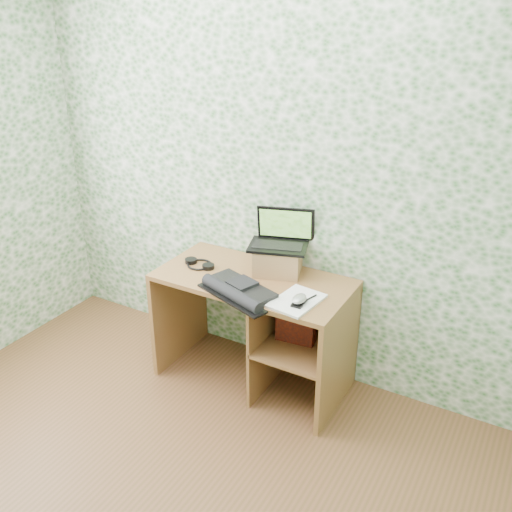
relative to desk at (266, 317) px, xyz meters
The scene contains 10 objects.
wall_back 0.87m from the desk, 105.57° to the left, with size 3.50×3.50×0.00m, color silver.
desk is the anchor object (origin of this frame).
riser 0.37m from the desk, 82.52° to the left, with size 0.28×0.23×0.17m, color #976443.
laptop 0.52m from the desk, 84.36° to the left, with size 0.41×0.35×0.24m.
keyboard 0.39m from the desk, 102.54° to the right, with size 0.52×0.40×0.07m.
headphones 0.54m from the desk, behind, with size 0.22×0.17×0.03m.
notepad 0.43m from the desk, 30.56° to the right, with size 0.22×0.32×0.01m, color white.
mouse 0.48m from the desk, 32.69° to the right, with size 0.07×0.12×0.04m, color #B2B2B5.
pen 0.47m from the desk, 23.31° to the right, with size 0.01×0.01×0.16m, color black.
red_box 0.23m from the desk, ahead, with size 0.24×0.08×0.29m, color maroon.
Camera 1 is at (1.55, -1.25, 2.35)m, focal length 40.00 mm.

